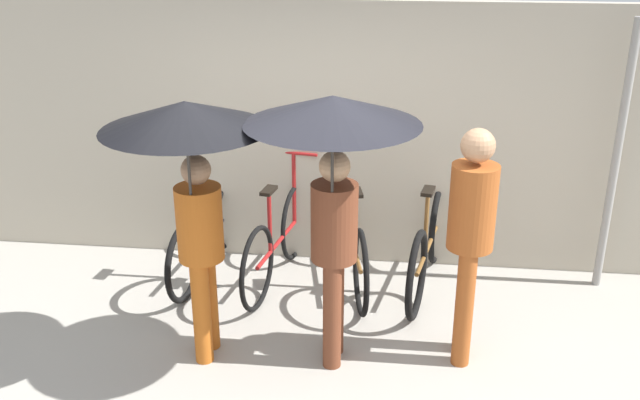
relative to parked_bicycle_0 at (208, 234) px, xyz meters
name	(u,v)px	position (x,y,z in m)	size (l,w,h in m)	color
back_wall	(321,136)	(0.97, 0.42, 0.82)	(10.17, 0.12, 2.36)	#B2A893
parked_bicycle_0	(208,234)	(0.00, 0.00, 0.00)	(0.44, 1.73, 1.09)	black
parked_bicycle_1	(277,241)	(0.65, -0.11, 0.01)	(0.46, 1.66, 1.04)	black
parked_bicycle_2	(352,241)	(1.29, -0.02, 0.01)	(0.52, 1.78, 0.97)	black
parked_bicycle_3	(428,245)	(1.94, -0.06, 0.02)	(0.51, 1.75, 1.09)	black
pedestrian_leading	(190,156)	(0.33, -1.39, 1.20)	(1.09, 1.09, 1.93)	#B25619
pedestrian_center	(333,152)	(1.25, -1.34, 1.25)	(1.12, 1.12, 1.98)	brown
pedestrian_trailing	(471,229)	(2.17, -1.11, 0.66)	(0.32, 0.32, 1.73)	#9E4C1E
awning_pole	(616,160)	(3.42, 0.14, 0.78)	(0.07, 0.07, 2.29)	gray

